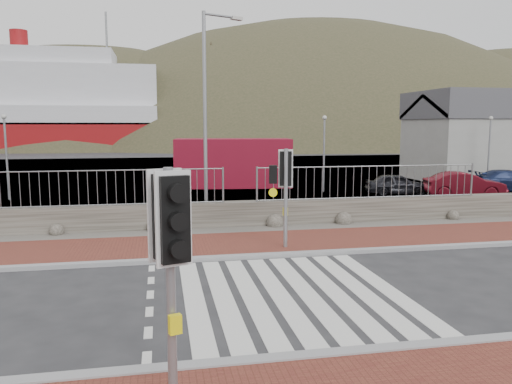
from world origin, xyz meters
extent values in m
plane|color=#28282B|center=(0.00, 0.00, 0.00)|extent=(220.00, 220.00, 0.00)
cube|color=brown|center=(0.00, 4.50, 0.04)|extent=(40.00, 3.00, 0.08)
cube|color=gray|center=(0.00, -3.00, 0.05)|extent=(40.00, 0.25, 0.12)
cube|color=gray|center=(0.00, 3.00, 0.05)|extent=(40.00, 0.25, 0.12)
cube|color=silver|center=(-2.10, 0.00, 0.01)|extent=(0.42, 5.60, 0.01)
cube|color=silver|center=(-1.50, 0.00, 0.01)|extent=(0.42, 5.60, 0.01)
cube|color=silver|center=(-0.90, 0.00, 0.01)|extent=(0.42, 5.60, 0.01)
cube|color=silver|center=(-0.30, 0.00, 0.01)|extent=(0.42, 5.60, 0.01)
cube|color=silver|center=(0.30, 0.00, 0.01)|extent=(0.42, 5.60, 0.01)
cube|color=silver|center=(0.90, 0.00, 0.01)|extent=(0.42, 5.60, 0.01)
cube|color=silver|center=(1.50, 0.00, 0.01)|extent=(0.42, 5.60, 0.01)
cube|color=silver|center=(2.10, 0.00, 0.01)|extent=(0.42, 5.60, 0.01)
cube|color=#59544C|center=(0.00, 6.50, 0.03)|extent=(40.00, 1.50, 0.06)
cube|color=#46423A|center=(0.00, 7.30, 0.45)|extent=(40.00, 0.60, 0.90)
cylinder|color=gray|center=(-4.80, 7.15, 2.10)|extent=(8.40, 0.04, 0.04)
cylinder|color=gray|center=(-0.60, 7.15, 1.50)|extent=(0.07, 0.07, 1.20)
cylinder|color=gray|center=(4.80, 7.15, 2.10)|extent=(8.40, 0.04, 0.04)
cylinder|color=gray|center=(0.60, 7.15, 1.50)|extent=(0.07, 0.07, 1.20)
cylinder|color=gray|center=(9.00, 7.15, 1.50)|extent=(0.07, 0.07, 1.20)
cube|color=#4C4C4F|center=(0.00, 27.90, 0.00)|extent=(120.00, 40.00, 0.50)
cube|color=#3F4C54|center=(0.00, 62.90, 0.00)|extent=(220.00, 50.00, 0.05)
cube|color=silver|center=(-18.00, 67.90, 9.00)|extent=(30.00, 12.00, 6.00)
cube|color=silver|center=(-18.00, 67.90, 13.00)|extent=(18.00, 10.00, 2.50)
cylinder|color=maroon|center=(-22.00, 67.90, 15.50)|extent=(2.40, 2.40, 3.00)
cylinder|color=gray|center=(-10.00, 67.90, 17.00)|extent=(0.30, 0.30, 6.00)
cube|color=#9E9E99|center=(20.00, 19.90, 2.00)|extent=(12.00, 6.00, 4.00)
cube|color=#4C4C51|center=(20.00, 19.90, 4.90)|extent=(12.20, 6.20, 1.80)
ellipsoid|color=#333721|center=(-15.00, 87.90, -20.00)|extent=(106.40, 68.40, 76.00)
ellipsoid|color=#333721|center=(30.00, 87.90, -26.00)|extent=(140.00, 90.00, 100.00)
ellipsoid|color=#333721|center=(75.00, 87.90, -20.00)|extent=(112.00, 72.00, 80.00)
cylinder|color=gray|center=(-2.63, -3.91, 1.54)|extent=(0.12, 0.12, 3.07)
cube|color=yellow|center=(-2.63, -3.91, 1.15)|extent=(0.17, 0.13, 0.24)
cube|color=black|center=(-2.63, -3.91, 2.47)|extent=(0.50, 0.39, 1.15)
sphere|color=#0CE53F|center=(-2.63, -3.91, 2.14)|extent=(0.16, 0.16, 0.16)
cylinder|color=gray|center=(0.79, 3.78, 1.46)|extent=(0.11, 0.11, 2.92)
cube|color=yellow|center=(0.79, 3.78, 1.10)|extent=(0.16, 0.11, 0.23)
cube|color=black|center=(0.79, 3.78, 2.35)|extent=(0.46, 0.32, 1.10)
sphere|color=#0CE53F|center=(0.79, 3.78, 2.04)|extent=(0.16, 0.16, 0.16)
cube|color=black|center=(0.43, 3.85, 2.19)|extent=(0.26, 0.21, 0.52)
cylinder|color=gray|center=(-1.11, 8.10, 3.77)|extent=(0.13, 0.13, 7.54)
cylinder|color=gray|center=(-0.49, 8.34, 7.45)|extent=(1.26, 0.55, 0.08)
cube|color=beige|center=(0.12, 8.58, 7.43)|extent=(0.47, 0.35, 0.11)
cube|color=maroon|center=(1.51, 19.31, 1.41)|extent=(7.04, 3.59, 2.81)
imported|color=black|center=(9.40, 14.03, 0.55)|extent=(3.40, 1.85, 1.10)
imported|color=#530B15|center=(12.28, 12.53, 0.63)|extent=(4.06, 2.24, 1.27)
imported|color=#162045|center=(15.97, 13.91, 0.60)|extent=(4.27, 2.05, 1.20)
camera|label=1|loc=(-2.72, -9.96, 3.57)|focal=35.00mm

